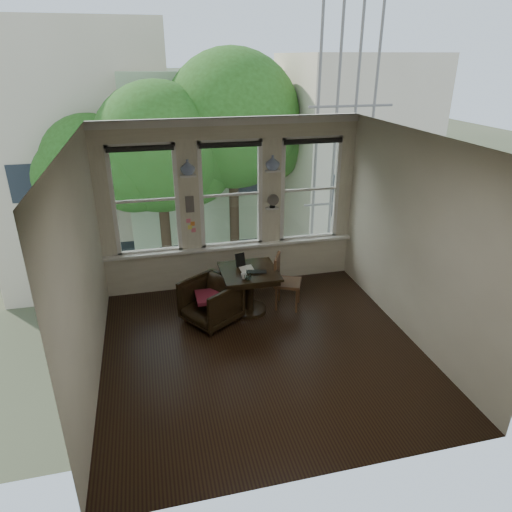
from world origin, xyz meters
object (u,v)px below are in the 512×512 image
object	(u,v)px
table	(249,291)
side_chair_right	(288,282)
laptop	(256,273)
mug	(244,276)
armchair_left	(211,302)

from	to	relation	value
table	side_chair_right	distance (m)	0.67
laptop	mug	world-z (taller)	mug
side_chair_right	mug	world-z (taller)	side_chair_right
side_chair_right	table	bearing A→B (deg)	115.20
side_chair_right	laptop	size ratio (longest dim) A/B	2.87
armchair_left	mug	size ratio (longest dim) A/B	8.49
armchair_left	mug	xyz separation A→B (m)	(0.52, -0.10, 0.44)
table	mug	bearing A→B (deg)	-118.70
laptop	side_chair_right	bearing A→B (deg)	28.35
side_chair_right	mug	distance (m)	0.91
table	laptop	bearing A→B (deg)	-62.87
laptop	armchair_left	bearing A→B (deg)	-165.54
laptop	table	bearing A→B (deg)	130.59
table	mug	world-z (taller)	mug
laptop	mug	xyz separation A→B (m)	(-0.23, -0.11, 0.03)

